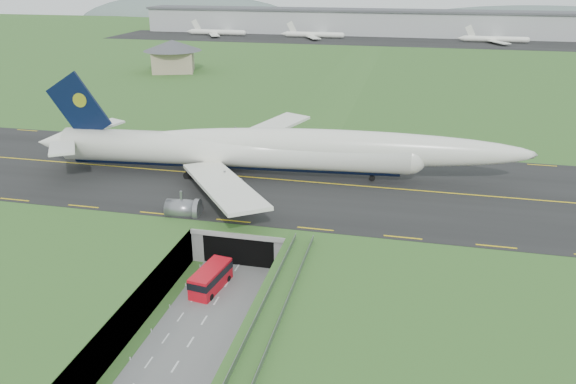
# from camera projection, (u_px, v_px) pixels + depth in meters

# --- Properties ---
(ground) EXTENTS (900.00, 900.00, 0.00)m
(ground) POSITION_uv_depth(u_px,v_px,m) (223.00, 291.00, 85.11)
(ground) COLOR #305823
(ground) RESTS_ON ground
(airfield_deck) EXTENTS (800.00, 800.00, 6.00)m
(airfield_deck) POSITION_uv_depth(u_px,v_px,m) (222.00, 274.00, 84.00)
(airfield_deck) COLOR gray
(airfield_deck) RESTS_ON ground
(trench_road) EXTENTS (12.00, 75.00, 0.20)m
(trench_road) POSITION_uv_depth(u_px,v_px,m) (205.00, 319.00, 78.28)
(trench_road) COLOR slate
(trench_road) RESTS_ON ground
(taxiway) EXTENTS (800.00, 44.00, 0.18)m
(taxiway) POSITION_uv_depth(u_px,v_px,m) (275.00, 179.00, 112.72)
(taxiway) COLOR black
(taxiway) RESTS_ON airfield_deck
(tunnel_portal) EXTENTS (17.00, 22.30, 6.00)m
(tunnel_portal) POSITION_uv_depth(u_px,v_px,m) (253.00, 226.00, 99.00)
(tunnel_portal) COLOR gray
(tunnel_portal) RESTS_ON ground
(guideway) EXTENTS (3.00, 53.00, 7.05)m
(guideway) POSITION_uv_depth(u_px,v_px,m) (258.00, 350.00, 63.57)
(guideway) COLOR #A8A8A3
(guideway) RESTS_ON ground
(jumbo_jet) EXTENTS (101.16, 63.66, 21.14)m
(jumbo_jet) POSITION_uv_depth(u_px,v_px,m) (268.00, 150.00, 112.36)
(jumbo_jet) COLOR white
(jumbo_jet) RESTS_ON ground
(shuttle_tram) EXTENTS (4.42, 8.95, 3.47)m
(shuttle_tram) POSITION_uv_depth(u_px,v_px,m) (211.00, 278.00, 84.96)
(shuttle_tram) COLOR red
(shuttle_tram) RESTS_ON ground
(service_building) EXTENTS (29.65, 29.65, 12.74)m
(service_building) POSITION_uv_depth(u_px,v_px,m) (173.00, 53.00, 227.35)
(service_building) COLOR tan
(service_building) RESTS_ON ground
(cargo_terminal) EXTENTS (320.00, 67.00, 15.60)m
(cargo_terminal) POSITION_uv_depth(u_px,v_px,m) (378.00, 22.00, 351.04)
(cargo_terminal) COLOR #B2B2B2
(cargo_terminal) RESTS_ON ground
(distant_hills) EXTENTS (700.00, 91.00, 60.00)m
(distant_hills) POSITION_uv_depth(u_px,v_px,m) (467.00, 32.00, 462.69)
(distant_hills) COLOR slate
(distant_hills) RESTS_ON ground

